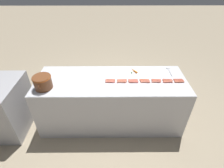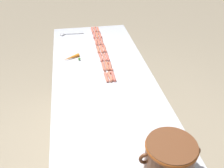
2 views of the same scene
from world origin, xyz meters
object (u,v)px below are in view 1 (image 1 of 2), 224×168
(hot_dog_10, at_px, (145,81))
(hot_dog_15, at_px, (167,80))
(hot_dog_13, at_px, (110,81))
(hot_dog_12, at_px, (122,81))
(back_cabinet, at_px, (1,107))
(hot_dog_8, at_px, (168,81))
(hot_dog_9, at_px, (157,81))
(hot_dog_7, at_px, (179,81))
(hot_dog_18, at_px, (133,80))
(hot_dog_1, at_px, (168,82))
(serving_spoon, at_px, (169,70))
(hot_dog_4, at_px, (134,82))
(hot_dog_14, at_px, (178,79))
(hot_dog_19, at_px, (122,80))
(hot_dog_17, at_px, (144,80))
(carrot, at_px, (134,70))
(hot_dog_6, at_px, (110,82))
(hot_dog_11, at_px, (133,81))
(hot_dog_5, at_px, (122,82))
(hot_dog_2, at_px, (157,82))
(hot_dog_0, at_px, (180,82))
(hot_dog_3, at_px, (145,82))
(hot_dog_16, at_px, (156,80))
(hot_dog_20, at_px, (110,80))

(hot_dog_10, relative_size, hot_dog_15, 1.00)
(hot_dog_13, bearing_deg, hot_dog_12, -90.68)
(back_cabinet, distance_m, hot_dog_8, 2.77)
(hot_dog_9, distance_m, hot_dog_13, 0.72)
(hot_dog_7, distance_m, hot_dog_18, 0.72)
(hot_dog_8, height_order, hot_dog_18, same)
(hot_dog_1, xyz_separation_m, serving_spoon, (0.37, -0.12, -0.00))
(hot_dog_15, bearing_deg, hot_dog_4, 96.93)
(hot_dog_1, xyz_separation_m, hot_dog_9, (0.03, 0.17, 0.00))
(hot_dog_14, relative_size, hot_dog_19, 1.00)
(hot_dog_9, distance_m, hot_dog_10, 0.18)
(hot_dog_1, distance_m, hot_dog_9, 0.17)
(hot_dog_17, height_order, carrot, carrot)
(hot_dog_6, xyz_separation_m, hot_dog_11, (0.03, -0.35, 0.00))
(hot_dog_5, bearing_deg, hot_dog_2, -89.91)
(hot_dog_4, xyz_separation_m, hot_dog_19, (0.06, 0.17, 0.00))
(hot_dog_4, bearing_deg, hot_dog_13, 84.70)
(carrot, bearing_deg, hot_dog_15, -118.81)
(hot_dog_12, bearing_deg, hot_dog_4, -100.15)
(hot_dog_1, xyz_separation_m, carrot, (0.34, 0.49, 0.00))
(hot_dog_13, bearing_deg, hot_dog_15, -87.98)
(hot_dog_9, relative_size, hot_dog_14, 1.00)
(hot_dog_0, xyz_separation_m, hot_dog_9, (0.03, 0.35, 0.00))
(hot_dog_10, height_order, serving_spoon, hot_dog_10)
(hot_dog_3, distance_m, hot_dog_12, 0.36)
(hot_dog_3, relative_size, hot_dog_12, 1.00)
(hot_dog_3, relative_size, hot_dog_19, 1.00)
(hot_dog_1, bearing_deg, hot_dog_18, 83.33)
(hot_dog_4, relative_size, hot_dog_18, 1.00)
(hot_dog_16, bearing_deg, hot_dog_5, 96.36)
(hot_dog_5, height_order, hot_dog_10, same)
(hot_dog_17, bearing_deg, hot_dog_11, 101.05)
(hot_dog_0, height_order, hot_dog_12, same)
(hot_dog_16, bearing_deg, hot_dog_17, 89.61)
(hot_dog_2, distance_m, hot_dog_15, 0.19)
(hot_dog_4, bearing_deg, hot_dog_5, 88.92)
(hot_dog_18, bearing_deg, hot_dog_13, 94.64)
(hot_dog_2, bearing_deg, hot_dog_5, 90.09)
(hot_dog_0, bearing_deg, hot_dog_3, 90.15)
(hot_dog_7, xyz_separation_m, hot_dog_11, (-0.00, 0.72, 0.00))
(hot_dog_4, distance_m, hot_dog_18, 0.06)
(hot_dog_17, bearing_deg, hot_dog_10, -168.76)
(hot_dog_5, xyz_separation_m, hot_dog_6, (0.00, 0.18, 0.00))
(hot_dog_16, bearing_deg, serving_spoon, -42.34)
(hot_dog_10, relative_size, hot_dog_18, 1.00)
(hot_dog_12, height_order, hot_dog_15, same)
(hot_dog_14, bearing_deg, hot_dog_13, 91.81)
(hot_dog_10, distance_m, hot_dog_16, 0.18)
(back_cabinet, distance_m, hot_dog_9, 2.59)
(hot_dog_3, bearing_deg, hot_dog_20, 83.08)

